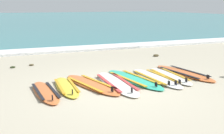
{
  "coord_description": "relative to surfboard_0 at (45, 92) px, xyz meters",
  "views": [
    {
      "loc": [
        -2.71,
        -6.24,
        2.03
      ],
      "look_at": [
        0.33,
        1.26,
        0.25
      ],
      "focal_mm": 45.9,
      "sensor_mm": 36.0,
      "label": 1
    }
  ],
  "objects": [
    {
      "name": "surfboard_1",
      "position": [
        0.55,
        0.24,
        0.0
      ],
      "size": [
        0.58,
        1.94,
        0.18
      ],
      "color": "yellow",
      "rests_on": "ground"
    },
    {
      "name": "ground_plane",
      "position": [
        1.75,
        -0.24,
        -0.04
      ],
      "size": [
        80.0,
        80.0,
        0.0
      ],
      "primitive_type": "plane",
      "color": "#B7AD93"
    },
    {
      "name": "seaweed_clump_by_the_boards",
      "position": [
        4.88,
        3.24,
        0.01
      ],
      "size": [
        0.24,
        0.19,
        0.08
      ],
      "primitive_type": "ellipsoid",
      "color": "#4C4228",
      "rests_on": "ground"
    },
    {
      "name": "sea",
      "position": [
        1.75,
        35.39,
        0.01
      ],
      "size": [
        80.0,
        60.0,
        0.1
      ],
      "primitive_type": "cube",
      "color": "teal",
      "rests_on": "ground"
    },
    {
      "name": "surfboard_2",
      "position": [
        1.19,
        0.22,
        -0.0
      ],
      "size": [
        1.11,
        2.41,
        0.18
      ],
      "color": "orange",
      "rests_on": "ground"
    },
    {
      "name": "surfboard_4",
      "position": [
        2.42,
        0.27,
        -0.0
      ],
      "size": [
        0.95,
        2.52,
        0.18
      ],
      "color": "#2DB793",
      "rests_on": "ground"
    },
    {
      "name": "surfboard_6",
      "position": [
        3.53,
        0.22,
        -0.0
      ],
      "size": [
        0.65,
        2.16,
        0.18
      ],
      "color": "silver",
      "rests_on": "ground"
    },
    {
      "name": "surfboard_3",
      "position": [
        1.83,
        0.07,
        -0.0
      ],
      "size": [
        0.73,
        2.54,
        0.18
      ],
      "color": "silver",
      "rests_on": "ground"
    },
    {
      "name": "surfboard_0",
      "position": [
        0.0,
        0.0,
        0.0
      ],
      "size": [
        0.55,
        1.95,
        0.18
      ],
      "color": "orange",
      "rests_on": "ground"
    },
    {
      "name": "seaweed_clump_near_shoreline",
      "position": [
        -0.54,
        3.15,
        -0.01
      ],
      "size": [
        0.17,
        0.14,
        0.06
      ],
      "primitive_type": "ellipsoid",
      "color": "#2D381E",
      "rests_on": "ground"
    },
    {
      "name": "seaweed_clump_mid_sand",
      "position": [
        0.07,
        3.29,
        -0.01
      ],
      "size": [
        0.16,
        0.13,
        0.06
      ],
      "primitive_type": "ellipsoid",
      "color": "#4C4228",
      "rests_on": "ground"
    },
    {
      "name": "wave_foam_strip",
      "position": [
        1.75,
        5.99,
        0.02
      ],
      "size": [
        80.0,
        1.2,
        0.11
      ],
      "primitive_type": "cube",
      "color": "white",
      "rests_on": "ground"
    },
    {
      "name": "surfboard_5",
      "position": [
        3.05,
        0.17,
        0.0
      ],
      "size": [
        0.65,
        2.36,
        0.18
      ],
      "color": "white",
      "rests_on": "ground"
    },
    {
      "name": "surfboard_7",
      "position": [
        4.12,
        0.36,
        -0.0
      ],
      "size": [
        0.86,
        2.43,
        0.18
      ],
      "color": "orange",
      "rests_on": "ground"
    }
  ]
}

